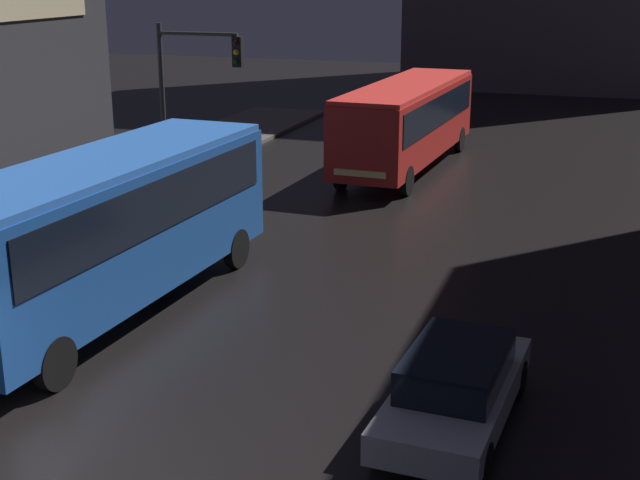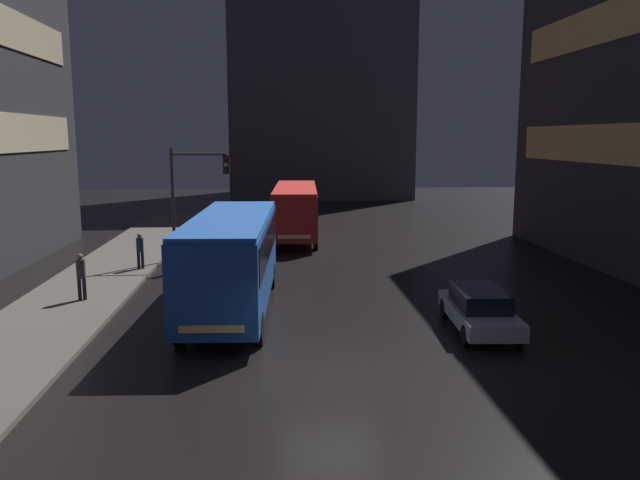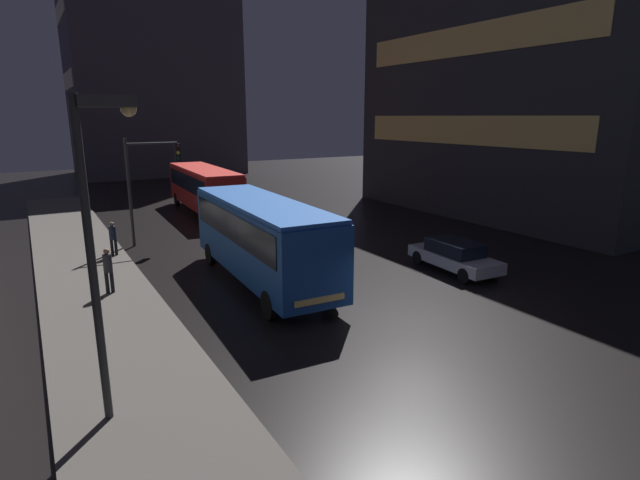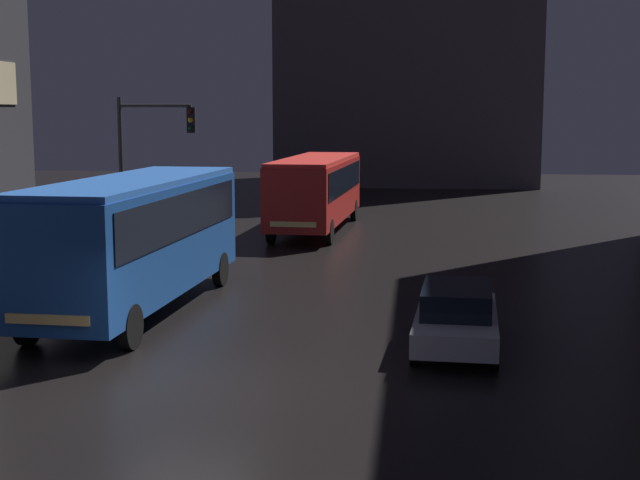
{
  "view_description": "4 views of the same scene",
  "coord_description": "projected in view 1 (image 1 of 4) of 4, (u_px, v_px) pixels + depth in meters",
  "views": [
    {
      "loc": [
        7.19,
        -9.8,
        7.26
      ],
      "look_at": [
        1.37,
        7.76,
        1.58
      ],
      "focal_mm": 50.0,
      "sensor_mm": 36.0,
      "label": 1
    },
    {
      "loc": [
        -1.37,
        -15.48,
        6.15
      ],
      "look_at": [
        0.47,
        9.47,
        2.01
      ],
      "focal_mm": 35.0,
      "sensor_mm": 36.0,
      "label": 2
    },
    {
      "loc": [
        -10.8,
        -11.89,
        6.71
      ],
      "look_at": [
        -0.73,
        5.2,
        1.77
      ],
      "focal_mm": 28.0,
      "sensor_mm": 36.0,
      "label": 3
    },
    {
      "loc": [
        4.26,
        -15.71,
        5.09
      ],
      "look_at": [
        1.8,
        6.75,
        1.85
      ],
      "focal_mm": 50.0,
      "sensor_mm": 36.0,
      "label": 4
    }
  ],
  "objects": [
    {
      "name": "traffic_light_main",
      "position": [
        191.0,
        84.0,
        27.43
      ],
      "size": [
        2.85,
        0.35,
        5.63
      ],
      "color": "#2D2D2D",
      "rests_on": "ground"
    },
    {
      "name": "car_taxi",
      "position": [
        456.0,
        386.0,
        14.53
      ],
      "size": [
        2.0,
        4.54,
        1.37
      ],
      "rotation": [
        0.0,
        0.0,
        3.08
      ],
      "color": "#B7B7BC",
      "rests_on": "ground"
    },
    {
      "name": "pedestrian_mid",
      "position": [
        99.0,
        178.0,
        27.16
      ],
      "size": [
        0.46,
        0.46,
        1.65
      ],
      "rotation": [
        0.0,
        0.0,
        4.01
      ],
      "color": "black",
      "rests_on": "sidewalk_left"
    },
    {
      "name": "bus_near",
      "position": [
        109.0,
        218.0,
        19.04
      ],
      "size": [
        3.1,
        10.24,
        3.44
      ],
      "rotation": [
        0.0,
        0.0,
        3.09
      ],
      "color": "#194793",
      "rests_on": "ground"
    },
    {
      "name": "bus_far",
      "position": [
        407.0,
        117.0,
        32.93
      ],
      "size": [
        3.05,
        10.89,
        3.18
      ],
      "rotation": [
        0.0,
        0.0,
        3.09
      ],
      "color": "#AD1E19",
      "rests_on": "ground"
    },
    {
      "name": "ground_plane",
      "position": [
        68.0,
        479.0,
        13.18
      ],
      "size": [
        120.0,
        120.0,
        0.0
      ],
      "primitive_type": "plane",
      "color": "black"
    }
  ]
}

